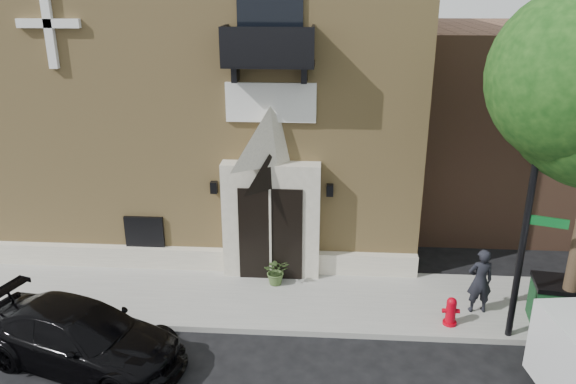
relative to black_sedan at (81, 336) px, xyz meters
The scene contains 9 objects.
ground 4.92m from the black_sedan, 15.24° to the left, with size 120.00×120.00×0.00m, color black.
sidewalk 6.37m from the black_sedan, 26.00° to the left, with size 42.00×3.00×0.15m, color gray.
church 10.19m from the black_sedan, 79.49° to the left, with size 12.20×11.01×9.30m.
black_sedan is the anchor object (origin of this frame).
street_sign 9.82m from the black_sedan, ahead, with size 0.85×1.06×5.60m.
fire_hydrant 8.34m from the black_sedan, 12.59° to the left, with size 0.40×0.32×0.71m.
dumpster 11.06m from the black_sedan, 10.46° to the left, with size 1.79×1.18×1.10m.
planter 5.19m from the black_sedan, 41.55° to the left, with size 0.68×0.59×0.75m, color #435D2D.
pedestrian_near 9.25m from the black_sedan, 15.34° to the left, with size 0.61×0.40×1.68m, color black.
Camera 1 is at (0.40, -11.06, 7.74)m, focal length 35.00 mm.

